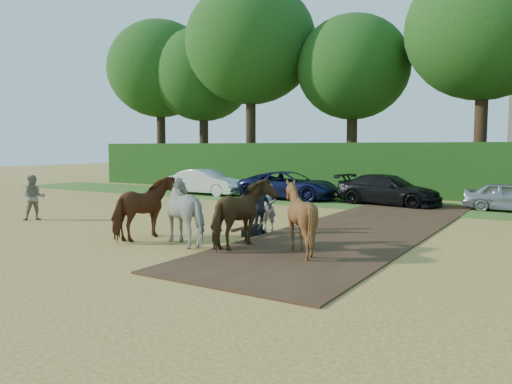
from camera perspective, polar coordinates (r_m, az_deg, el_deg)
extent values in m
plane|color=gold|center=(11.94, -6.31, -8.23)|extent=(120.00, 120.00, 0.00)
cube|color=#472D1C|center=(17.31, 12.30, -4.03)|extent=(4.50, 17.00, 0.05)
cube|color=#38601E|center=(24.36, 14.53, -1.45)|extent=(50.00, 5.00, 0.03)
cube|color=#14380F|center=(28.56, 17.31, 2.43)|extent=(46.00, 1.60, 3.00)
imported|color=tan|center=(20.49, -24.06, -0.60)|extent=(1.02, 1.05, 1.71)
imported|color=#292C37|center=(15.81, 0.36, -1.85)|extent=(0.69, 1.05, 1.65)
imported|color=brown|center=(15.23, -12.51, -1.80)|extent=(1.10, 2.27, 1.89)
imported|color=#B7B0A4|center=(14.30, -7.35, -2.17)|extent=(1.93, 1.67, 1.89)
imported|color=#513819|center=(13.51, -1.53, -2.57)|extent=(1.10, 2.27, 1.89)
imported|color=brown|center=(12.87, 4.95, -2.96)|extent=(1.59, 1.77, 1.89)
cube|color=black|center=(15.64, -0.44, -4.41)|extent=(0.34, 0.82, 0.31)
cube|color=brown|center=(15.15, -1.47, -4.12)|extent=(0.14, 1.26, 0.09)
cylinder|color=brown|center=(16.10, -0.16, -2.91)|extent=(0.21, 0.91, 0.66)
cylinder|color=brown|center=(15.91, 1.07, -3.01)|extent=(0.15, 0.91, 0.66)
imported|color=gray|center=(16.47, 1.45, -1.70)|extent=(0.59, 0.40, 1.58)
imported|color=silver|center=(28.73, -5.71, 1.13)|extent=(4.49, 1.61, 1.47)
imported|color=#13173D|center=(26.23, 3.84, 0.75)|extent=(5.42, 2.75, 1.47)
imported|color=black|center=(24.40, 14.88, 0.22)|extent=(5.21, 2.68, 1.45)
imported|color=#93979B|center=(23.70, 27.18, -0.52)|extent=(3.87, 1.84, 1.28)
cylinder|color=#382616|center=(41.63, -10.76, 5.33)|extent=(0.70, 0.70, 5.85)
ellipsoid|color=#163F11|center=(42.09, -10.90, 13.63)|extent=(8.40, 8.40, 7.73)
cylinder|color=#382616|center=(39.42, -5.96, 5.08)|extent=(0.70, 0.70, 5.40)
ellipsoid|color=#163F11|center=(39.81, -6.04, 13.20)|extent=(7.80, 7.80, 7.18)
cylinder|color=#382616|center=(35.72, -0.59, 6.00)|extent=(0.70, 0.70, 6.53)
ellipsoid|color=#163F11|center=(36.43, -0.60, 16.62)|extent=(9.20, 9.20, 8.46)
cylinder|color=#382616|center=(33.88, 10.87, 4.81)|extent=(0.70, 0.70, 5.17)
ellipsoid|color=#163F11|center=(34.28, 11.03, 13.81)|extent=(7.40, 7.40, 6.81)
cylinder|color=#382616|center=(30.90, 24.23, 5.25)|extent=(0.70, 0.70, 6.08)
ellipsoid|color=#163F11|center=(31.58, 24.67, 16.68)|extent=(8.60, 8.60, 7.91)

